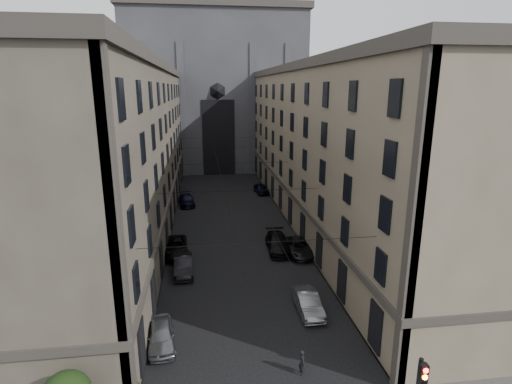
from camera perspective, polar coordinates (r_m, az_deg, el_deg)
name	(u,v)px	position (r m, az deg, el deg)	size (l,w,h in m)	color
sidewalk_left	(144,224)	(50.43, -15.74, -4.46)	(7.00, 80.00, 0.15)	#383533
sidewalk_right	(312,217)	(51.74, 7.98, -3.55)	(7.00, 80.00, 0.15)	#383533
building_left	(112,149)	(48.82, -19.92, 5.81)	(13.60, 60.60, 18.85)	#453D34
building_right	(338,145)	(50.54, 11.59, 6.66)	(13.60, 60.60, 18.85)	brown
gothic_tower	(215,79)	(86.27, -5.87, 15.71)	(35.00, 23.00, 58.00)	#2D2D33
tram_wires	(229,165)	(47.82, -3.83, 3.93)	(14.00, 60.00, 0.43)	black
car_left_near	(161,335)	(27.91, -13.42, -19.30)	(1.71, 4.24, 1.45)	slate
car_left_midnear	(183,265)	(36.82, -10.35, -10.24)	(1.63, 4.69, 1.54)	black
car_left_midfar	(175,247)	(40.91, -11.52, -7.70)	(2.54, 5.52, 1.53)	black
car_left_far	(187,200)	(57.32, -9.89, -1.14)	(2.03, 4.98, 1.45)	black
car_right_near	(308,303)	(30.86, 7.41, -15.40)	(1.55, 4.44, 1.46)	slate
car_right_midnear	(299,247)	(40.36, 6.20, -7.87)	(2.39, 5.18, 1.44)	black
car_right_midfar	(278,243)	(40.96, 3.21, -7.33)	(2.26, 5.55, 1.61)	black
car_right_far	(261,189)	(62.71, 0.76, 0.48)	(1.78, 4.42, 1.50)	black
pedestrian	(302,362)	(25.19, 6.62, -23.01)	(0.57, 0.37, 1.55)	black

